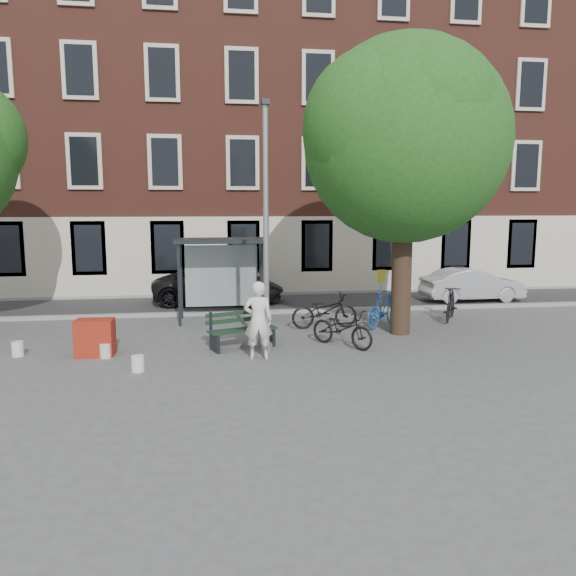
{
  "coord_description": "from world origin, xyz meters",
  "views": [
    {
      "loc": [
        -1.39,
        -13.65,
        3.66
      ],
      "look_at": [
        0.74,
        1.43,
        1.4
      ],
      "focal_mm": 35.0,
      "sensor_mm": 36.0,
      "label": 1
    }
  ],
  "objects_px": {
    "bike_b": "(383,309)",
    "bike_c": "(342,328)",
    "bike_d": "(451,304)",
    "bike_a": "(324,311)",
    "lamppost": "(266,241)",
    "car_dark": "(219,286)",
    "bus_shelter": "(234,260)",
    "bench": "(242,331)",
    "red_stand": "(95,338)",
    "notice_sign": "(381,286)",
    "painter": "(258,320)",
    "car_silver": "(472,285)"
  },
  "relations": [
    {
      "from": "bike_b",
      "to": "bike_c",
      "type": "xyz_separation_m",
      "value": [
        -1.8,
        -2.21,
        -0.06
      ]
    },
    {
      "from": "bike_d",
      "to": "bike_c",
      "type": "bearing_deg",
      "value": 65.03
    },
    {
      "from": "bike_a",
      "to": "lamppost",
      "type": "bearing_deg",
      "value": 138.3
    },
    {
      "from": "bike_b",
      "to": "car_dark",
      "type": "height_order",
      "value": "car_dark"
    },
    {
      "from": "bike_c",
      "to": "car_dark",
      "type": "bearing_deg",
      "value": 72.73
    },
    {
      "from": "bike_b",
      "to": "bus_shelter",
      "type": "bearing_deg",
      "value": 26.55
    },
    {
      "from": "lamppost",
      "to": "bench",
      "type": "height_order",
      "value": "lamppost"
    },
    {
      "from": "bus_shelter",
      "to": "bike_a",
      "type": "distance_m",
      "value": 3.35
    },
    {
      "from": "red_stand",
      "to": "notice_sign",
      "type": "height_order",
      "value": "notice_sign"
    },
    {
      "from": "painter",
      "to": "lamppost",
      "type": "bearing_deg",
      "value": -106.57
    },
    {
      "from": "bus_shelter",
      "to": "bike_c",
      "type": "relative_size",
      "value": 1.52
    },
    {
      "from": "notice_sign",
      "to": "painter",
      "type": "bearing_deg",
      "value": -155.74
    },
    {
      "from": "bench",
      "to": "red_stand",
      "type": "xyz_separation_m",
      "value": [
        -3.6,
        -0.29,
        0.03
      ]
    },
    {
      "from": "bike_a",
      "to": "bike_b",
      "type": "bearing_deg",
      "value": -95.18
    },
    {
      "from": "painter",
      "to": "car_silver",
      "type": "relative_size",
      "value": 0.49
    },
    {
      "from": "lamppost",
      "to": "bike_a",
      "type": "bearing_deg",
      "value": 51.57
    },
    {
      "from": "bench",
      "to": "car_dark",
      "type": "xyz_separation_m",
      "value": [
        -0.46,
        6.73,
        0.25
      ]
    },
    {
      "from": "lamppost",
      "to": "car_dark",
      "type": "relative_size",
      "value": 1.27
    },
    {
      "from": "bus_shelter",
      "to": "bike_a",
      "type": "relative_size",
      "value": 1.42
    },
    {
      "from": "bench",
      "to": "car_dark",
      "type": "distance_m",
      "value": 6.75
    },
    {
      "from": "car_dark",
      "to": "bike_c",
      "type": "bearing_deg",
      "value": -152.08
    },
    {
      "from": "lamppost",
      "to": "bench",
      "type": "relative_size",
      "value": 3.27
    },
    {
      "from": "bike_a",
      "to": "notice_sign",
      "type": "distance_m",
      "value": 2.05
    },
    {
      "from": "bike_d",
      "to": "red_stand",
      "type": "height_order",
      "value": "bike_d"
    },
    {
      "from": "bench",
      "to": "car_dark",
      "type": "height_order",
      "value": "car_dark"
    },
    {
      "from": "car_silver",
      "to": "lamppost",
      "type": "bearing_deg",
      "value": 125.2
    },
    {
      "from": "car_silver",
      "to": "notice_sign",
      "type": "relative_size",
      "value": 2.28
    },
    {
      "from": "lamppost",
      "to": "red_stand",
      "type": "relative_size",
      "value": 6.79
    },
    {
      "from": "painter",
      "to": "bike_a",
      "type": "xyz_separation_m",
      "value": [
        2.26,
        3.11,
        -0.41
      ]
    },
    {
      "from": "bench",
      "to": "bike_b",
      "type": "distance_m",
      "value": 4.8
    },
    {
      "from": "bench",
      "to": "bike_c",
      "type": "height_order",
      "value": "bike_c"
    },
    {
      "from": "lamppost",
      "to": "painter",
      "type": "bearing_deg",
      "value": -113.57
    },
    {
      "from": "bike_a",
      "to": "notice_sign",
      "type": "xyz_separation_m",
      "value": [
        1.88,
        0.48,
        0.65
      ]
    },
    {
      "from": "bike_c",
      "to": "bike_d",
      "type": "height_order",
      "value": "bike_d"
    },
    {
      "from": "bus_shelter",
      "to": "notice_sign",
      "type": "xyz_separation_m",
      "value": [
        4.49,
        -1.11,
        -0.75
      ]
    },
    {
      "from": "painter",
      "to": "bench",
      "type": "xyz_separation_m",
      "value": [
        -0.33,
        1.13,
        -0.52
      ]
    },
    {
      "from": "bench",
      "to": "bike_a",
      "type": "relative_size",
      "value": 0.93
    },
    {
      "from": "bike_d",
      "to": "notice_sign",
      "type": "xyz_separation_m",
      "value": [
        -2.35,
        -0.08,
        0.65
      ]
    },
    {
      "from": "red_stand",
      "to": "notice_sign",
      "type": "distance_m",
      "value": 8.56
    },
    {
      "from": "bus_shelter",
      "to": "bike_c",
      "type": "distance_m",
      "value": 4.86
    },
    {
      "from": "bike_b",
      "to": "car_silver",
      "type": "distance_m",
      "value": 6.21
    },
    {
      "from": "bike_a",
      "to": "bike_c",
      "type": "bearing_deg",
      "value": 176.73
    },
    {
      "from": "lamppost",
      "to": "bike_d",
      "type": "xyz_separation_m",
      "value": [
        6.23,
        3.08,
        -2.26
      ]
    },
    {
      "from": "bike_b",
      "to": "painter",
      "type": "bearing_deg",
      "value": 83.95
    },
    {
      "from": "painter",
      "to": "bike_a",
      "type": "height_order",
      "value": "painter"
    },
    {
      "from": "painter",
      "to": "car_silver",
      "type": "height_order",
      "value": "painter"
    },
    {
      "from": "car_silver",
      "to": "red_stand",
      "type": "bearing_deg",
      "value": 114.17
    },
    {
      "from": "bus_shelter",
      "to": "bike_b",
      "type": "distance_m",
      "value": 4.9
    },
    {
      "from": "bike_b",
      "to": "car_silver",
      "type": "bearing_deg",
      "value": -93.3
    },
    {
      "from": "bus_shelter",
      "to": "red_stand",
      "type": "xyz_separation_m",
      "value": [
        -3.58,
        -3.85,
        -1.47
      ]
    }
  ]
}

